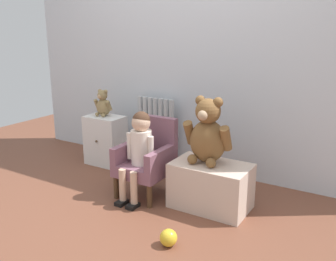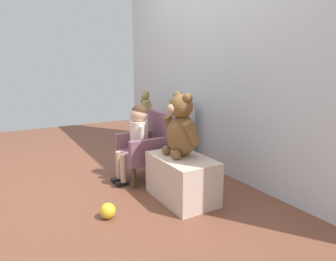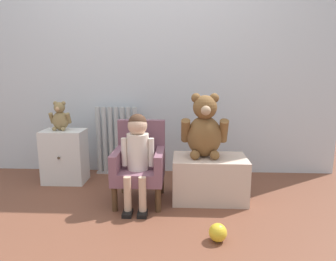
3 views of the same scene
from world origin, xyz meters
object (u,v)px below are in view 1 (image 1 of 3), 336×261
at_px(low_bench, 211,186).
at_px(toy_ball, 168,238).
at_px(radiator, 156,132).
at_px(child_armchair, 148,158).
at_px(large_teddy_bear, 208,134).
at_px(small_dresser, 106,140).
at_px(small_teddy_bear, 103,104).
at_px(child_figure, 140,143).

distance_m(low_bench, toy_ball, 0.64).
bearing_deg(radiator, child_armchair, -62.54).
relative_size(radiator, child_armchair, 1.08).
bearing_deg(large_teddy_bear, child_armchair, -174.45).
height_order(small_dresser, low_bench, small_dresser).
height_order(radiator, toy_ball, radiator).
bearing_deg(small_teddy_bear, large_teddy_bear, -13.96).
relative_size(child_figure, large_teddy_bear, 1.41).
bearing_deg(large_teddy_bear, small_teddy_bear, 166.04).
distance_m(radiator, small_dresser, 0.52).
bearing_deg(small_teddy_bear, child_armchair, -25.44).
distance_m(radiator, child_armchair, 0.69).
bearing_deg(small_teddy_bear, small_dresser, -32.89).
distance_m(small_dresser, child_figure, 0.93).
distance_m(child_armchair, large_teddy_bear, 0.59).
xyz_separation_m(small_dresser, child_figure, (0.77, -0.47, 0.22)).
bearing_deg(small_teddy_bear, toy_ball, -35.77).
height_order(child_figure, large_teddy_bear, large_teddy_bear).
relative_size(large_teddy_bear, small_teddy_bear, 1.91).
xyz_separation_m(small_dresser, low_bench, (1.33, -0.33, -0.07)).
relative_size(small_dresser, small_teddy_bear, 1.87).
bearing_deg(small_dresser, radiator, 29.13).
distance_m(small_teddy_bear, toy_ball, 1.76).
xyz_separation_m(radiator, toy_ball, (0.89, -1.21, -0.29)).
xyz_separation_m(small_dresser, toy_ball, (1.33, -0.96, -0.19)).
bearing_deg(small_teddy_bear, low_bench, -14.33).
distance_m(small_dresser, toy_ball, 1.66).
height_order(child_armchair, large_teddy_bear, large_teddy_bear).
height_order(small_dresser, toy_ball, small_dresser).
distance_m(child_armchair, child_figure, 0.19).
xyz_separation_m(child_armchair, toy_ball, (0.57, -0.60, -0.26)).
relative_size(child_armchair, large_teddy_bear, 1.25).
height_order(child_armchair, low_bench, child_armchair).
bearing_deg(low_bench, child_figure, -166.37).
xyz_separation_m(child_figure, large_teddy_bear, (0.52, 0.16, 0.11)).
height_order(radiator, child_armchair, radiator).
distance_m(child_armchair, toy_ball, 0.87).
xyz_separation_m(low_bench, large_teddy_bear, (-0.05, 0.02, 0.41)).
distance_m(radiator, low_bench, 1.07).
relative_size(large_teddy_bear, toy_ball, 4.49).
distance_m(large_teddy_bear, toy_ball, 0.84).
relative_size(radiator, toy_ball, 6.04).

